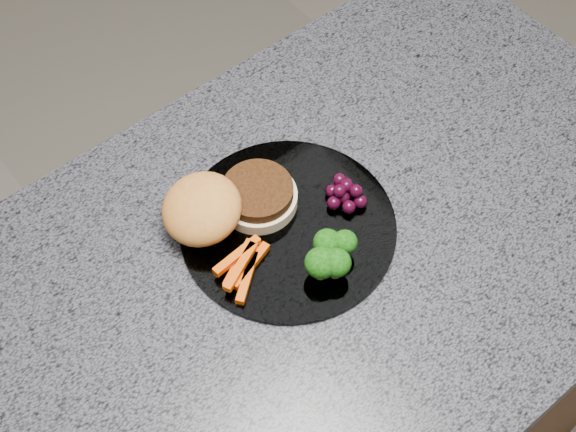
# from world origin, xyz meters

# --- Properties ---
(countertop) EXTENTS (1.20, 0.60, 0.04)m
(countertop) POSITION_xyz_m (0.00, 0.00, 0.88)
(countertop) COLOR #52525D
(countertop) RESTS_ON island_cabinet
(plate) EXTENTS (0.26, 0.26, 0.01)m
(plate) POSITION_xyz_m (0.09, 0.05, 0.90)
(plate) COLOR white
(plate) RESTS_ON countertop
(burger) EXTENTS (0.17, 0.11, 0.05)m
(burger) POSITION_xyz_m (0.04, 0.10, 0.93)
(burger) COLOR beige
(burger) RESTS_ON plate
(carrot_sticks) EXTENTS (0.08, 0.06, 0.02)m
(carrot_sticks) POSITION_xyz_m (0.02, 0.03, 0.91)
(carrot_sticks) COLOR #E44D03
(carrot_sticks) RESTS_ON plate
(broccoli) EXTENTS (0.07, 0.06, 0.05)m
(broccoli) POSITION_xyz_m (0.10, -0.03, 0.93)
(broccoli) COLOR olive
(broccoli) RESTS_ON plate
(grape_bunch) EXTENTS (0.05, 0.05, 0.03)m
(grape_bunch) POSITION_xyz_m (0.17, 0.03, 0.92)
(grape_bunch) COLOR black
(grape_bunch) RESTS_ON plate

